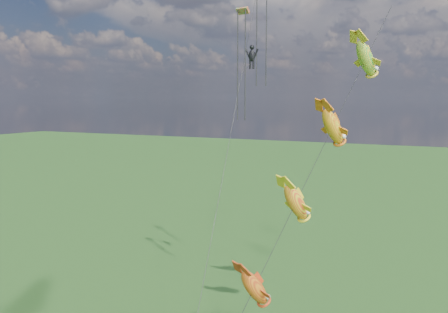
% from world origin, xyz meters
% --- Properties ---
extents(fish_windsock_rig, '(6.36, 14.74, 20.64)m').
position_xyz_m(fish_windsock_rig, '(16.90, 9.68, 11.57)').
color(fish_windsock_rig, '#4F3F28').
rests_on(fish_windsock_rig, ground).
extents(parafoil_rig, '(3.62, 17.28, 25.60)m').
position_xyz_m(parafoil_rig, '(9.90, 17.35, 18.51)').
color(parafoil_rig, '#4F3F28').
rests_on(parafoil_rig, ground).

